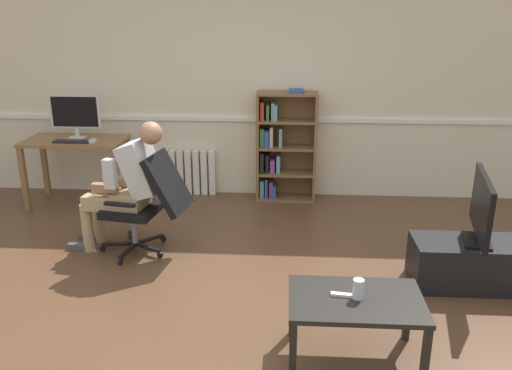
{
  "coord_description": "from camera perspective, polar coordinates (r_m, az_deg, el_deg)",
  "views": [
    {
      "loc": [
        0.42,
        -3.4,
        2.15
      ],
      "look_at": [
        0.15,
        0.85,
        0.7
      ],
      "focal_mm": 36.51,
      "sensor_mm": 36.0,
      "label": 1
    }
  ],
  "objects": [
    {
      "name": "keyboard",
      "position": [
        6.06,
        -19.5,
        4.52
      ],
      "size": [
        0.4,
        0.12,
        0.02
      ],
      "primitive_type": "cube",
      "color": "black",
      "rests_on": "computer_desk"
    },
    {
      "name": "person_seated",
      "position": [
        4.81,
        -14.01,
        0.15
      ],
      "size": [
        0.97,
        0.46,
        1.23
      ],
      "rotation": [
        0.0,
        0.0,
        -1.74
      ],
      "color": "tan",
      "rests_on": "ground_plane"
    },
    {
      "name": "office_chair",
      "position": [
        4.77,
        -11.72,
        -1.57
      ],
      "size": [
        0.88,
        0.62,
        0.95
      ],
      "rotation": [
        0.0,
        0.0,
        -1.74
      ],
      "color": "black",
      "rests_on": "ground_plane"
    },
    {
      "name": "spare_remote",
      "position": [
        3.35,
        9.49,
        -11.79
      ],
      "size": [
        0.15,
        0.06,
        0.02
      ],
      "primitive_type": "cube",
      "rotation": [
        0.0,
        0.0,
        1.44
      ],
      "color": "white",
      "rests_on": "coffee_table"
    },
    {
      "name": "computer_mouse",
      "position": [
        5.99,
        -17.47,
        4.64
      ],
      "size": [
        0.06,
        0.1,
        0.03
      ],
      "primitive_type": "cube",
      "color": "white",
      "rests_on": "computer_desk"
    },
    {
      "name": "coffee_table",
      "position": [
        3.38,
        10.87,
        -12.89
      ],
      "size": [
        0.83,
        0.55,
        0.45
      ],
      "color": "black",
      "rests_on": "ground_plane"
    },
    {
      "name": "imac_monitor",
      "position": [
        6.21,
        -19.21,
        7.43
      ],
      "size": [
        0.56,
        0.14,
        0.48
      ],
      "color": "silver",
      "rests_on": "computer_desk"
    },
    {
      "name": "back_wall",
      "position": [
        6.11,
        -0.35,
        11.26
      ],
      "size": [
        12.0,
        0.13,
        2.7
      ],
      "color": "beige",
      "rests_on": "ground_plane"
    },
    {
      "name": "ground_plane",
      "position": [
        4.04,
        -2.96,
        -13.35
      ],
      "size": [
        18.0,
        18.0,
        0.0
      ],
      "primitive_type": "plane",
      "color": "brown"
    },
    {
      "name": "tv_screen",
      "position": [
        4.42,
        23.48,
        -2.38
      ],
      "size": [
        0.26,
        0.81,
        0.54
      ],
      "rotation": [
        0.0,
        0.0,
        1.37
      ],
      "color": "black",
      "rests_on": "tv_stand"
    },
    {
      "name": "tv_stand",
      "position": [
        4.6,
        22.69,
        -7.94
      ],
      "size": [
        0.98,
        0.43,
        0.38
      ],
      "color": "black",
      "rests_on": "ground_plane"
    },
    {
      "name": "computer_desk",
      "position": [
        6.23,
        -19.12,
        3.67
      ],
      "size": [
        1.11,
        0.6,
        0.76
      ],
      "color": "olive",
      "rests_on": "ground_plane"
    },
    {
      "name": "bookshelf",
      "position": [
        6.03,
        2.81,
        4.12
      ],
      "size": [
        0.68,
        0.29,
        1.29
      ],
      "color": "brown",
      "rests_on": "ground_plane"
    },
    {
      "name": "drinking_glass",
      "position": [
        3.32,
        11.14,
        -11.11
      ],
      "size": [
        0.07,
        0.07,
        0.13
      ],
      "primitive_type": "cylinder",
      "color": "silver",
      "rests_on": "coffee_table"
    },
    {
      "name": "radiator",
      "position": [
        6.35,
        -7.82,
        1.4
      ],
      "size": [
        0.75,
        0.08,
        0.54
      ],
      "color": "white",
      "rests_on": "ground_plane"
    }
  ]
}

